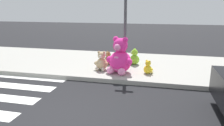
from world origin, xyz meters
The scene contains 8 objects.
sidewalk centered at (0.00, 5.20, 0.07)m, with size 28.00×4.40×0.15m, color #9E9B93.
sign_pole centered at (1.00, 4.40, 1.85)m, with size 0.56×0.11×3.20m.
plush_pink_large centered at (0.92, 3.81, 0.68)m, with size 0.99×0.93×1.31m.
plush_tan centered at (0.17, 4.01, 0.44)m, with size 0.56×0.49×0.73m.
plush_lime centered at (1.27, 5.11, 0.41)m, with size 0.45×0.51×0.66m.
plush_teal centered at (0.49, 5.27, 0.36)m, with size 0.36×0.39×0.51m.
plush_brown centered at (0.20, 4.86, 0.37)m, with size 0.40×0.39×0.55m.
plush_yellow centered at (1.94, 3.94, 0.35)m, with size 0.35×0.36×0.50m.
Camera 1 is at (2.39, -3.64, 2.48)m, focal length 34.71 mm.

